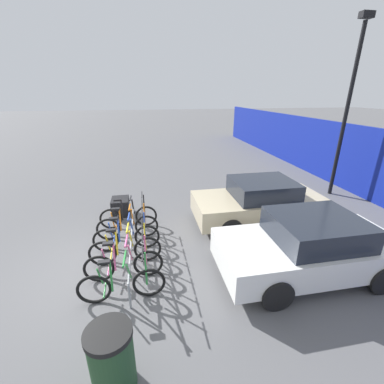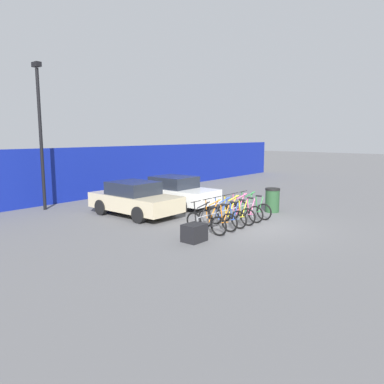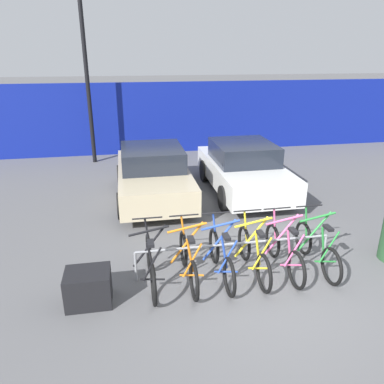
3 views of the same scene
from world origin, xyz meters
name	(u,v)px [view 3 (image 3 of 3)]	position (x,y,z in m)	size (l,w,h in m)	color
ground_plane	(266,290)	(0.00, 0.00, 0.00)	(120.00, 120.00, 0.00)	#59595B
hoarding_wall	(180,117)	(0.00, 9.50, 1.34)	(36.00, 0.16, 2.68)	navy
bike_rack	(235,247)	(-0.37, 0.68, 0.48)	(3.56, 0.04, 0.57)	gray
bicycle_black	(151,265)	(-1.87, 0.53, 0.38)	(0.68, 1.71, 1.05)	black
bicycle_orange	(188,261)	(-1.23, 0.53, 0.38)	(0.68, 1.71, 1.05)	black
bicycle_blue	(221,258)	(-0.65, 0.53, 0.38)	(0.68, 1.71, 1.05)	black
bicycle_yellow	(253,255)	(-0.06, 0.53, 0.38)	(0.68, 1.71, 1.05)	black
bicycle_pink	(284,252)	(0.51, 0.53, 0.38)	(0.68, 1.71, 1.05)	black
bicycle_green	(317,249)	(1.14, 0.53, 0.38)	(0.68, 1.71, 1.05)	black
car_beige	(153,174)	(-1.49, 4.54, 0.69)	(1.91, 3.98, 1.40)	#C1B28E
car_white	(243,168)	(1.04, 4.59, 0.69)	(1.91, 4.00, 1.40)	silver
lamp_post	(85,59)	(-3.27, 8.50, 3.52)	(0.24, 0.44, 6.32)	black
cargo_crate	(88,287)	(-2.88, 0.21, 0.28)	(0.70, 0.56, 0.55)	black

